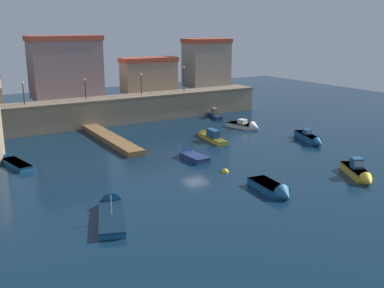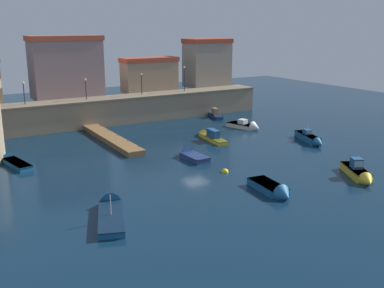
{
  "view_description": "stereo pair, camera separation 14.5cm",
  "coord_description": "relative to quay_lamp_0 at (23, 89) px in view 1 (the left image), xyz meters",
  "views": [
    {
      "loc": [
        -24.1,
        -39.49,
        14.03
      ],
      "look_at": [
        0.0,
        0.75,
        1.59
      ],
      "focal_mm": 42.15,
      "sensor_mm": 36.0,
      "label": 1
    },
    {
      "loc": [
        -23.98,
        -39.57,
        14.03
      ],
      "look_at": [
        0.0,
        0.75,
        1.59
      ],
      "focal_mm": 42.15,
      "sensor_mm": 36.0,
      "label": 2
    }
  ],
  "objects": [
    {
      "name": "moored_boat_6",
      "position": [
        -4.23,
        -13.66,
        -5.64
      ],
      "size": [
        2.62,
        6.35,
        1.31
      ],
      "rotation": [
        0.0,
        0.0,
        1.78
      ],
      "color": "#195689",
      "rests_on": "ground"
    },
    {
      "name": "moored_boat_5",
      "position": [
        23.1,
        -35.07,
        -5.42
      ],
      "size": [
        4.04,
        5.78,
        2.05
      ],
      "rotation": [
        0.0,
        0.0,
        -2.07
      ],
      "color": "gold",
      "rests_on": "ground"
    },
    {
      "name": "ground_plane",
      "position": [
        12.91,
        -22.1,
        -5.91
      ],
      "size": [
        120.62,
        120.62,
        0.0
      ],
      "primitive_type": "plane",
      "color": "#0C2338"
    },
    {
      "name": "quay_wall",
      "position": [
        12.91,
        0.0,
        -3.96
      ],
      "size": [
        46.96,
        4.29,
        3.88
      ],
      "color": "gray",
      "rests_on": "ground"
    },
    {
      "name": "moored_boat_2",
      "position": [
        19.23,
        -15.11,
        -5.51
      ],
      "size": [
        2.01,
        7.05,
        1.79
      ],
      "rotation": [
        0.0,
        0.0,
        1.46
      ],
      "color": "gold",
      "rests_on": "ground"
    },
    {
      "name": "moored_boat_3",
      "position": [
        26.87,
        -12.87,
        -5.55
      ],
      "size": [
        3.12,
        5.42,
        1.79
      ],
      "rotation": [
        0.0,
        0.0,
        -1.3
      ],
      "color": "silver",
      "rests_on": "ground"
    },
    {
      "name": "moored_boat_0",
      "position": [
        29.03,
        -22.84,
        -5.44
      ],
      "size": [
        3.16,
        6.34,
        2.26
      ],
      "rotation": [
        0.0,
        0.0,
        -1.89
      ],
      "color": "#195689",
      "rests_on": "ground"
    },
    {
      "name": "old_town_backdrop",
      "position": [
        13.51,
        4.24,
        1.63
      ],
      "size": [
        43.29,
        5.02,
        8.92
      ],
      "color": "tan",
      "rests_on": "ground"
    },
    {
      "name": "moored_boat_8",
      "position": [
        13.51,
        -34.09,
        -5.56
      ],
      "size": [
        2.29,
        5.29,
        1.69
      ],
      "rotation": [
        0.0,
        0.0,
        -1.68
      ],
      "color": "#195689",
      "rests_on": "ground"
    },
    {
      "name": "moored_boat_1",
      "position": [
        27.69,
        -3.21,
        -5.54
      ],
      "size": [
        2.69,
        5.92,
        1.73
      ],
      "rotation": [
        0.0,
        0.0,
        1.29
      ],
      "color": "navy",
      "rests_on": "ground"
    },
    {
      "name": "quay_lamp_1",
      "position": [
        8.29,
        0.0,
        -0.05
      ],
      "size": [
        0.32,
        0.32,
        2.92
      ],
      "color": "black",
      "rests_on": "quay_wall"
    },
    {
      "name": "quay_lamp_2",
      "position": [
        16.85,
        0.0,
        0.12
      ],
      "size": [
        0.32,
        0.32,
        3.2
      ],
      "color": "black",
      "rests_on": "quay_wall"
    },
    {
      "name": "moored_boat_7",
      "position": [
        -0.05,
        -30.98,
        -5.63
      ],
      "size": [
        4.2,
        7.48,
        2.63
      ],
      "rotation": [
        0.0,
        0.0,
        1.22
      ],
      "color": "#195689",
      "rests_on": "ground"
    },
    {
      "name": "moored_boat_4",
      "position": [
        12.77,
        -21.21,
        -5.61
      ],
      "size": [
        1.91,
        4.57,
        1.63
      ],
      "rotation": [
        0.0,
        0.0,
        1.61
      ],
      "color": "navy",
      "rests_on": "ground"
    },
    {
      "name": "quay_lamp_3",
      "position": [
        24.21,
        -0.0,
        0.51
      ],
      "size": [
        0.32,
        0.32,
        3.87
      ],
      "color": "black",
      "rests_on": "quay_wall"
    },
    {
      "name": "quay_lamp_0",
      "position": [
        0.0,
        0.0,
        0.0
      ],
      "size": [
        0.32,
        0.32,
        3.0
      ],
      "color": "black",
      "rests_on": "quay_wall"
    },
    {
      "name": "mooring_buoy_0",
      "position": [
        13.24,
        -27.15,
        -5.91
      ],
      "size": [
        0.71,
        0.71,
        0.71
      ],
      "primitive_type": "sphere",
      "color": "yellow",
      "rests_on": "ground"
    },
    {
      "name": "pier_dock",
      "position": [
        8.01,
        -9.95,
        -5.59
      ],
      "size": [
        2.07,
        15.91,
        0.7
      ],
      "color": "brown",
      "rests_on": "ground"
    }
  ]
}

